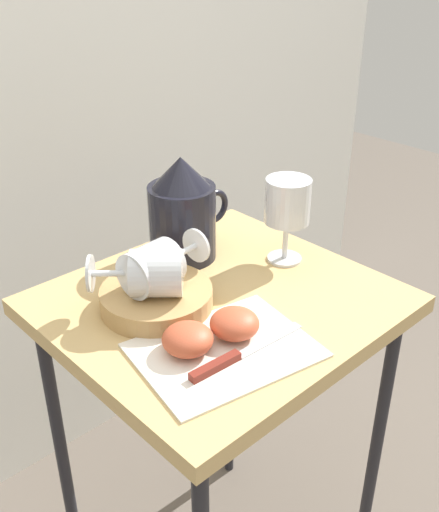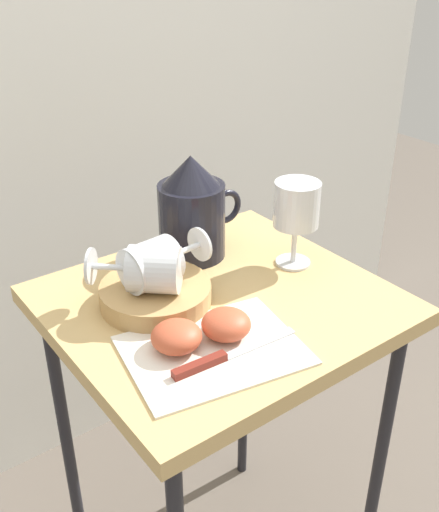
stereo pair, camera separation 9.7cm
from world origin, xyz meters
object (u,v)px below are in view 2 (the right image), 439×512
Objects in this scene: apple_half_right at (226,324)px; basket_tray at (156,294)px; wine_glass_tipped_near at (153,263)px; wine_glass_tipped_far at (152,269)px; knife at (218,359)px; table at (220,336)px; apple_half_left at (176,337)px; pitcher at (192,216)px; wine_glass_upright at (296,209)px.

basket_tray is at bearing 103.74° from apple_half_right.
wine_glass_tipped_far is (-0.01, -0.01, -0.00)m from wine_glass_tipped_near.
knife is at bearing -137.72° from apple_half_right.
apple_half_left is at bearing -150.33° from table.
apple_half_left is at bearing -107.90° from wine_glass_tipped_near.
wine_glass_tipped_near is 0.20m from knife.
pitcher is 0.28m from apple_half_right.
apple_half_right is at bearing -76.26° from basket_tray.
basket_tray is 1.20× the size of wine_glass_tipped_near.
wine_glass_upright is at bearing 16.13° from apple_half_left.
basket_tray is 1.19× the size of wine_glass_tipped_far.
wine_glass_tipped_near is at bearing 86.39° from knife.
knife is (0.03, -0.06, -0.02)m from apple_half_left.
wine_glass_tipped_far is 0.13m from apple_half_left.
wine_glass_tipped_far is at bearing 89.74° from knife.
basket_tray is at bearing 172.65° from wine_glass_upright.
wine_glass_tipped_near is 2.03× the size of apple_half_left.
wine_glass_tipped_near is (-0.15, -0.10, -0.01)m from pitcher.
knife is at bearing -151.96° from wine_glass_upright.
pitcher reaches higher than basket_tray.
table is 0.19m from apple_half_left.
basket_tray is 2.43× the size of apple_half_left.
wine_glass_tipped_near is at bearing 149.89° from table.
wine_glass_tipped_near is 0.15m from apple_half_left.
table is at bearing -175.55° from wine_glass_upright.
pitcher is at bearing 71.28° from table.
wine_glass_tipped_near is 0.99× the size of wine_glass_tipped_far.
knife is at bearing -93.38° from basket_tray.
knife is at bearing -63.45° from apple_half_left.
wine_glass_upright is 1.05× the size of wine_glass_tipped_near.
table is 3.55× the size of knife.
wine_glass_upright is (0.13, -0.14, 0.03)m from pitcher.
knife is (-0.05, -0.04, -0.02)m from apple_half_right.
wine_glass_tipped_far reaches higher than apple_half_right.
table is 0.19m from wine_glass_tipped_far.
basket_tray is 0.13m from apple_half_left.
table is at bearing -27.65° from basket_tray.
wine_glass_tipped_near reaches higher than table.
basket_tray is 0.06m from wine_glass_tipped_far.
basket_tray reaches higher than table.
knife is (-0.11, -0.14, 0.09)m from table.
apple_half_right is at bearing -155.34° from wine_glass_upright.
wine_glass_tipped_far is (-0.10, 0.04, 0.15)m from table.
apple_half_right is (0.05, -0.13, -0.05)m from wine_glass_tipped_far.
pitcher is 1.29× the size of wine_glass_tipped_near.
apple_half_right is at bearing -77.06° from wine_glass_tipped_near.
basket_tray is 0.29m from wine_glass_upright.
knife is (-0.28, -0.15, -0.10)m from wine_glass_upright.
apple_half_right is 0.36× the size of knife.
wine_glass_upright reaches higher than knife.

